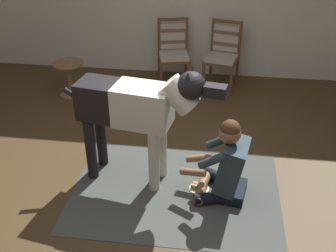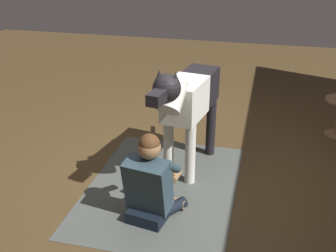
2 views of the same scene
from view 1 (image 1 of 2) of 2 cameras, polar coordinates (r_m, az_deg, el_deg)
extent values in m
plane|color=#48361E|center=(4.49, -1.95, -7.39)|extent=(12.78, 12.78, 0.00)
cube|color=#464B46|center=(4.35, 1.04, -8.82)|extent=(2.11, 1.54, 0.01)
cylinder|color=brown|center=(6.25, 2.92, 6.69)|extent=(0.04, 0.04, 0.42)
cylinder|color=brown|center=(6.21, -0.91, 6.56)|extent=(0.04, 0.04, 0.42)
cylinder|color=brown|center=(6.63, 2.44, 8.18)|extent=(0.04, 0.04, 0.42)
cylinder|color=brown|center=(6.59, -1.19, 8.06)|extent=(0.04, 0.04, 0.42)
cube|color=brown|center=(6.33, 0.83, 9.30)|extent=(0.55, 0.55, 0.04)
cube|color=#B1A695|center=(6.31, 0.84, 9.62)|extent=(0.51, 0.51, 0.04)
cylinder|color=brown|center=(6.44, 2.54, 12.36)|extent=(0.04, 0.04, 0.52)
cylinder|color=brown|center=(6.40, -1.24, 12.26)|extent=(0.04, 0.04, 0.52)
cube|color=brown|center=(6.35, 0.67, 14.36)|extent=(0.46, 0.14, 0.04)
cube|color=#B1A695|center=(6.42, 0.66, 12.23)|extent=(0.38, 0.13, 0.40)
cube|color=brown|center=(6.40, 0.66, 12.98)|extent=(0.39, 0.14, 0.06)
cube|color=brown|center=(6.45, 0.65, 11.48)|extent=(0.39, 0.14, 0.06)
cylinder|color=brown|center=(6.16, 8.58, 5.96)|extent=(0.04, 0.04, 0.42)
cylinder|color=brown|center=(6.24, 4.85, 6.58)|extent=(0.04, 0.04, 0.42)
cylinder|color=brown|center=(6.53, 9.42, 7.41)|extent=(0.04, 0.04, 0.42)
cylinder|color=brown|center=(6.61, 5.87, 7.98)|extent=(0.04, 0.04, 0.42)
cube|color=brown|center=(6.29, 7.32, 8.92)|extent=(0.55, 0.55, 0.04)
cube|color=#B1A695|center=(6.28, 7.34, 9.24)|extent=(0.51, 0.51, 0.04)
cylinder|color=brown|center=(6.34, 9.82, 11.62)|extent=(0.04, 0.04, 0.52)
cylinder|color=brown|center=(6.43, 6.12, 12.16)|extent=(0.04, 0.04, 0.52)
cube|color=brown|center=(6.31, 8.12, 13.95)|extent=(0.46, 0.15, 0.04)
cube|color=#B1A695|center=(6.38, 7.95, 11.81)|extent=(0.38, 0.13, 0.40)
cube|color=brown|center=(6.36, 8.01, 12.56)|extent=(0.39, 0.14, 0.06)
cube|color=brown|center=(6.41, 7.89, 11.06)|extent=(0.39, 0.14, 0.06)
cube|color=black|center=(4.31, 8.85, -8.77)|extent=(0.30, 0.38, 0.12)
cylinder|color=black|center=(4.20, 6.33, -9.66)|extent=(0.41, 0.21, 0.11)
cylinder|color=olive|center=(4.28, 4.53, -8.77)|extent=(0.13, 0.37, 0.09)
cylinder|color=black|center=(4.44, 7.15, -7.13)|extent=(0.39, 0.32, 0.11)
cylinder|color=olive|center=(4.41, 5.04, -7.40)|extent=(0.18, 0.37, 0.09)
cube|color=#2A3C46|center=(4.12, 8.65, -5.33)|extent=(0.36, 0.44, 0.54)
cylinder|color=#2A3C46|center=(3.91, 6.21, -4.68)|extent=(0.30, 0.13, 0.24)
cylinder|color=olive|center=(4.11, 3.43, -6.35)|extent=(0.28, 0.15, 0.12)
cylinder|color=#2A3C46|center=(4.19, 7.19, -1.99)|extent=(0.30, 0.13, 0.24)
cylinder|color=olive|center=(4.31, 4.26, -4.40)|extent=(0.27, 0.08, 0.12)
sphere|color=olive|center=(3.92, 8.48, -0.95)|extent=(0.21, 0.21, 0.21)
sphere|color=#4A2E19|center=(3.90, 8.52, -0.49)|extent=(0.19, 0.19, 0.19)
cylinder|color=silver|center=(4.37, -0.89, -3.02)|extent=(0.11, 0.11, 0.69)
cylinder|color=silver|center=(4.18, -1.95, -4.86)|extent=(0.11, 0.11, 0.69)
cylinder|color=black|center=(4.60, -9.14, -1.54)|extent=(0.11, 0.11, 0.69)
cylinder|color=black|center=(4.42, -10.50, -3.21)|extent=(0.11, 0.11, 0.69)
cube|color=silver|center=(4.03, -3.48, 2.79)|extent=(0.60, 0.44, 0.40)
cube|color=black|center=(4.18, -8.89, 3.57)|extent=(0.52, 0.41, 0.38)
cylinder|color=silver|center=(3.85, 1.56, 4.26)|extent=(0.43, 0.31, 0.40)
sphere|color=black|center=(3.77, 3.19, 5.53)|extent=(0.27, 0.27, 0.27)
cube|color=black|center=(3.74, 6.51, 4.79)|extent=(0.22, 0.15, 0.11)
cone|color=black|center=(3.80, 3.34, 7.42)|extent=(0.11, 0.11, 0.12)
cone|color=black|center=(3.66, 2.72, 6.45)|extent=(0.11, 0.11, 0.12)
cylinder|color=black|center=(4.31, -11.93, 3.54)|extent=(0.36, 0.11, 0.23)
cylinder|color=silver|center=(4.38, 4.28, -8.53)|extent=(0.21, 0.21, 0.01)
cylinder|color=#D6B473|center=(4.35, 4.19, -8.40)|extent=(0.16, 0.09, 0.05)
cylinder|color=#D6B473|center=(4.38, 4.40, -8.07)|extent=(0.16, 0.09, 0.05)
cylinder|color=#983B2E|center=(4.36, 4.30, -8.16)|extent=(0.17, 0.08, 0.04)
cylinder|color=brown|center=(6.22, -13.27, 6.13)|extent=(0.07, 0.07, 0.49)
cylinder|color=brown|center=(6.32, -13.02, 4.20)|extent=(0.33, 0.33, 0.02)
cylinder|color=brown|center=(6.12, -13.57, 8.33)|extent=(0.44, 0.44, 0.02)
camera|label=2|loc=(5.38, 47.99, 18.24)|focal=44.64mm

